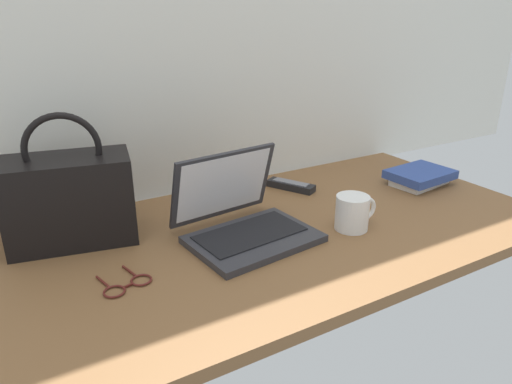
% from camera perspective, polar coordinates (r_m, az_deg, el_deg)
% --- Properties ---
extents(desk, '(1.60, 0.76, 0.03)m').
position_cam_1_polar(desk, '(1.25, 1.07, -5.53)').
color(desk, brown).
rests_on(desk, ground).
extents(laptop, '(0.33, 0.31, 0.21)m').
position_cam_1_polar(laptop, '(1.21, -1.64, -3.37)').
color(laptop, '#2D2D33').
rests_on(laptop, desk).
extents(coffee_mug, '(0.13, 0.09, 0.09)m').
position_cam_1_polar(coffee_mug, '(1.27, 11.74, -2.40)').
color(coffee_mug, white).
rests_on(coffee_mug, desk).
extents(remote_control_near, '(0.12, 0.16, 0.02)m').
position_cam_1_polar(remote_control_near, '(1.54, 4.27, 0.80)').
color(remote_control_near, black).
rests_on(remote_control_near, desk).
extents(eyeglasses, '(0.12, 0.12, 0.01)m').
position_cam_1_polar(eyeglasses, '(1.05, -15.43, -10.85)').
color(eyeglasses, '#591E19').
rests_on(eyeglasses, desk).
extents(handbag, '(0.33, 0.22, 0.33)m').
position_cam_1_polar(handbag, '(1.24, -21.72, -0.70)').
color(handbag, black).
rests_on(handbag, desk).
extents(book_stack, '(0.21, 0.17, 0.05)m').
position_cam_1_polar(book_stack, '(1.66, 19.34, 1.78)').
color(book_stack, silver).
rests_on(book_stack, desk).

